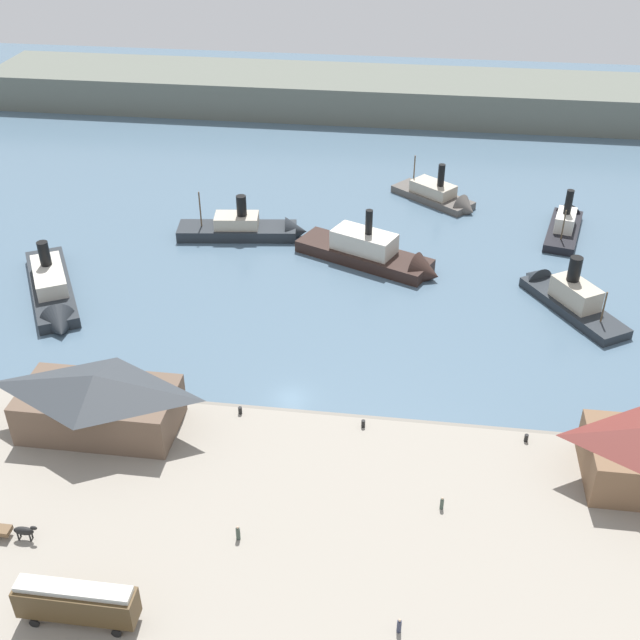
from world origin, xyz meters
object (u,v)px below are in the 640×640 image
(pedestrian_walking_west, at_px, (399,626))
(mooring_post_center_east, at_px, (240,410))
(mooring_post_center_west, at_px, (526,438))
(ferry_moored_east, at_px, (564,294))
(pedestrian_near_cart, at_px, (238,533))
(mooring_post_west, at_px, (363,424))
(horse_cart, at_px, (9,530))
(ferry_outer_harbor, at_px, (53,293))
(ferry_mid_harbor, at_px, (378,256))
(street_tram, at_px, (76,601))
(ferry_approaching_west, at_px, (251,229))
(pedestrian_standing_center, at_px, (442,503))
(ferry_shed_customs_shed, at_px, (98,401))
(ferry_near_quay, at_px, (565,223))
(ferry_departing_north, at_px, (442,197))

(pedestrian_walking_west, relative_size, mooring_post_center_east, 1.79)
(mooring_post_center_west, bearing_deg, ferry_moored_east, 75.93)
(pedestrian_near_cart, height_order, mooring_post_west, pedestrian_near_cart)
(horse_cart, relative_size, ferry_outer_harbor, 0.23)
(mooring_post_center_east, distance_m, ferry_outer_harbor, 39.60)
(ferry_mid_harbor, bearing_deg, street_tram, -106.82)
(ferry_mid_harbor, bearing_deg, pedestrian_walking_west, -84.42)
(pedestrian_walking_west, xyz_separation_m, ferry_moored_east, (20.78, 57.89, -0.39))
(ferry_moored_east, bearing_deg, mooring_post_west, -129.07)
(pedestrian_walking_west, relative_size, mooring_post_center_west, 1.79)
(ferry_approaching_west, height_order, ferry_outer_harbor, ferry_approaching_west)
(ferry_outer_harbor, distance_m, ferry_mid_harbor, 48.79)
(street_tram, relative_size, pedestrian_near_cart, 6.20)
(mooring_post_center_east, distance_m, mooring_post_center_west, 32.26)
(pedestrian_standing_center, relative_size, ferry_approaching_west, 0.07)
(horse_cart, bearing_deg, pedestrian_walking_west, -8.13)
(horse_cart, height_order, mooring_post_west, horse_cart)
(ferry_shed_customs_shed, relative_size, ferry_mid_harbor, 0.73)
(street_tram, height_order, mooring_post_west, street_tram)
(ferry_near_quay, bearing_deg, ferry_departing_north, 158.91)
(street_tram, xyz_separation_m, horse_cart, (-10.16, 7.84, -1.58))
(pedestrian_walking_west, distance_m, ferry_outer_harbor, 71.34)
(ferry_departing_north, distance_m, ferry_outer_harbor, 69.28)
(ferry_shed_customs_shed, xyz_separation_m, ferry_moored_east, (55.14, 36.02, -3.34))
(horse_cart, xyz_separation_m, pedestrian_walking_west, (37.25, -5.32, -0.20))
(pedestrian_standing_center, height_order, ferry_mid_harbor, ferry_mid_harbor)
(street_tram, bearing_deg, pedestrian_near_cart, 42.79)
(ferry_shed_customs_shed, distance_m, pedestrian_near_cart, 23.44)
(ferry_departing_north, bearing_deg, ferry_mid_harbor, -111.79)
(ferry_departing_north, bearing_deg, ferry_shed_customs_shed, -118.88)
(ferry_shed_customs_shed, bearing_deg, street_tram, -73.38)
(ferry_moored_east, bearing_deg, ferry_shed_customs_shed, -146.85)
(mooring_post_west, relative_size, ferry_moored_east, 0.05)
(mooring_post_west, bearing_deg, ferry_mid_harbor, 91.65)
(mooring_post_west, height_order, ferry_departing_north, ferry_departing_north)
(ferry_moored_east, xyz_separation_m, ferry_outer_harbor, (-72.90, -9.18, -0.12))
(street_tram, distance_m, horse_cart, 12.93)
(ferry_approaching_west, relative_size, ferry_outer_harbor, 0.91)
(horse_cart, bearing_deg, mooring_post_center_east, 49.72)
(pedestrian_near_cart, distance_m, ferry_mid_harbor, 58.49)
(mooring_post_center_east, bearing_deg, ferry_shed_customs_shed, -163.66)
(pedestrian_near_cart, distance_m, ferry_approaching_west, 66.01)
(street_tram, height_order, ferry_near_quay, ferry_near_quay)
(ferry_moored_east, relative_size, ferry_mid_harbor, 0.79)
(street_tram, xyz_separation_m, mooring_post_center_east, (7.55, 28.74, -2.07))
(ferry_shed_customs_shed, xyz_separation_m, ferry_near_quay, (58.43, 60.36, -3.60))
(mooring_post_center_east, bearing_deg, ferry_mid_harbor, 71.68)
(mooring_post_center_east, distance_m, mooring_post_west, 14.26)
(pedestrian_near_cart, bearing_deg, ferry_outer_harbor, 131.88)
(pedestrian_walking_west, height_order, ferry_departing_north, ferry_departing_north)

